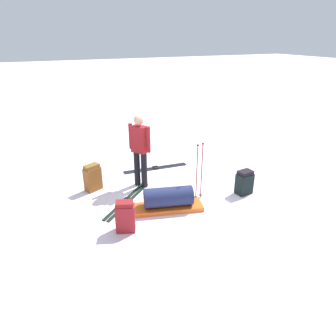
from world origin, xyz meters
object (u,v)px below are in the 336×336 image
(skier_standing, at_px, (140,147))
(ski_pair_far, at_px, (127,200))
(backpack_large_dark, at_px, (93,178))
(backpack_small_spare, at_px, (125,217))
(backpack_bright, at_px, (244,182))
(ski_pair_near, at_px, (156,168))
(ski_poles_planted_near, at_px, (199,169))
(gear_sled, at_px, (168,200))

(skier_standing, distance_m, ski_pair_far, 1.22)
(ski_pair_far, distance_m, backpack_large_dark, 1.02)
(skier_standing, relative_size, backpack_small_spare, 2.84)
(backpack_bright, bearing_deg, ski_pair_far, -16.70)
(ski_pair_near, height_order, backpack_large_dark, backpack_large_dark)
(backpack_small_spare, bearing_deg, ski_pair_far, -108.78)
(skier_standing, distance_m, ski_pair_near, 1.40)
(skier_standing, bearing_deg, ski_pair_far, 47.47)
(backpack_large_dark, distance_m, ski_poles_planted_near, 2.43)
(backpack_large_dark, bearing_deg, skier_standing, 166.80)
(ski_pair_far, height_order, backpack_large_dark, backpack_large_dark)
(skier_standing, xyz_separation_m, ski_pair_near, (-0.69, -0.78, -0.94))
(ski_pair_far, bearing_deg, backpack_small_spare, 71.22)
(backpack_large_dark, height_order, ski_poles_planted_near, ski_poles_planted_near)
(skier_standing, height_order, backpack_large_dark, skier_standing)
(backpack_small_spare, xyz_separation_m, gear_sled, (-1.01, -0.35, -0.07))
(backpack_small_spare, bearing_deg, gear_sled, -160.80)
(ski_pair_near, xyz_separation_m, ski_poles_planted_near, (-0.23, 1.88, 0.69))
(ski_pair_near, height_order, ski_poles_planted_near, ski_poles_planted_near)
(backpack_large_dark, relative_size, backpack_small_spare, 1.04)
(gear_sled, bearing_deg, ski_poles_planted_near, -170.09)
(ski_pair_near, xyz_separation_m, gear_sled, (0.55, 2.02, 0.21))
(backpack_large_dark, height_order, backpack_small_spare, backpack_large_dark)
(ski_pair_near, xyz_separation_m, backpack_large_dark, (1.75, 0.53, 0.29))
(ski_pair_near, height_order, gear_sled, gear_sled)
(backpack_large_dark, bearing_deg, backpack_small_spare, 96.11)
(ski_pair_far, relative_size, ski_poles_planted_near, 1.07)
(backpack_large_dark, bearing_deg, ski_poles_planted_near, 145.61)
(skier_standing, bearing_deg, backpack_large_dark, -13.20)
(skier_standing, bearing_deg, backpack_bright, 146.27)
(ski_poles_planted_near, bearing_deg, gear_sled, 9.91)
(ski_pair_near, bearing_deg, gear_sled, 74.80)
(backpack_small_spare, bearing_deg, backpack_large_dark, -83.89)
(ski_pair_far, bearing_deg, ski_poles_planted_near, 159.41)
(backpack_large_dark, bearing_deg, gear_sled, 128.96)
(backpack_large_dark, height_order, backpack_bright, backpack_large_dark)
(ski_pair_far, bearing_deg, ski_pair_near, -131.93)
(gear_sled, bearing_deg, ski_pair_far, -45.62)
(skier_standing, relative_size, ski_poles_planted_near, 1.34)
(backpack_small_spare, distance_m, ski_poles_planted_near, 1.89)
(skier_standing, bearing_deg, backpack_small_spare, 61.39)
(backpack_large_dark, distance_m, gear_sled, 1.92)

